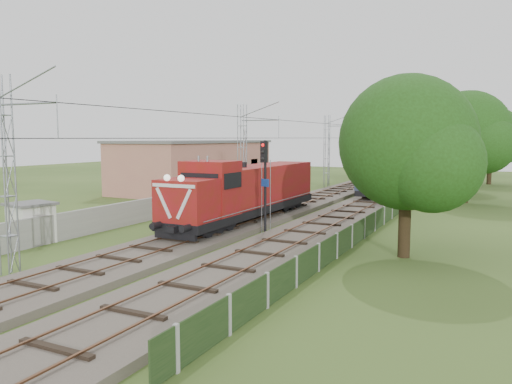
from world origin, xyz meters
The scene contains 15 objects.
ground centered at (0.00, 0.00, 0.00)m, with size 140.00×140.00×0.00m, color #32491B.
track_main centered at (0.00, 7.00, 0.18)m, with size 4.20×70.00×0.45m.
track_side centered at (5.00, 20.00, 0.18)m, with size 4.20×80.00×0.45m.
catenary centered at (-2.95, 12.00, 4.05)m, with size 3.31×70.00×8.00m.
boundary_wall centered at (-6.50, 12.00, 0.75)m, with size 0.25×40.00×1.50m, color #9E9E99.
station_building centered at (-15.00, 24.00, 2.63)m, with size 8.40×20.40×5.22m.
fence centered at (8.00, 3.00, 0.60)m, with size 0.12×32.00×1.20m.
locomotive centered at (0.00, 6.99, 2.14)m, with size 2.84×16.20×4.11m.
coach_rake centered at (5.00, 73.35, 2.41)m, with size 2.88×107.70×3.33m.
signal_post centered at (2.73, 3.87, 3.70)m, with size 0.57×0.46×5.38m.
relay_hut centered at (-7.40, -3.35, 1.09)m, with size 2.42×2.42×2.15m.
tree_a centered at (10.79, 2.17, 5.23)m, with size 6.48×6.17×8.39m.
tree_b centered at (11.93, 24.47, 5.91)m, with size 7.31×6.96×9.47m.
tree_c centered at (10.13, 33.94, 4.75)m, with size 5.88×5.60×7.62m.
tree_d centered at (13.30, 44.09, 5.74)m, with size 7.10×6.76×9.20m.
Camera 1 is at (14.67, -21.22, 5.52)m, focal length 35.00 mm.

